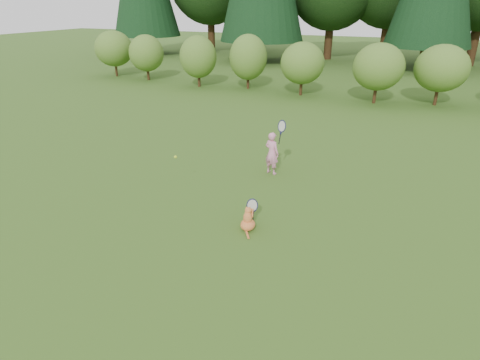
% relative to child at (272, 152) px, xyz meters
% --- Properties ---
extents(ground, '(100.00, 100.00, 0.00)m').
position_rel_child_xyz_m(ground, '(-0.17, -2.97, -0.58)').
color(ground, '#2C5618').
rests_on(ground, ground).
extents(shrub_row, '(28.00, 3.00, 2.80)m').
position_rel_child_xyz_m(shrub_row, '(-0.17, 10.03, 0.82)').
color(shrub_row, '#487123').
rests_on(shrub_row, ground).
extents(child, '(0.66, 0.45, 1.66)m').
position_rel_child_xyz_m(child, '(0.00, 0.00, 0.00)').
color(child, pink).
rests_on(child, ground).
extents(cat, '(0.37, 0.70, 0.67)m').
position_rel_child_xyz_m(cat, '(0.49, -2.85, -0.33)').
color(cat, '#CB4C27').
rests_on(cat, ground).
extents(tennis_ball, '(0.07, 0.07, 0.07)m').
position_rel_child_xyz_m(tennis_ball, '(-1.70, -1.89, 0.28)').
color(tennis_ball, '#B0E81B').
rests_on(tennis_ball, ground).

